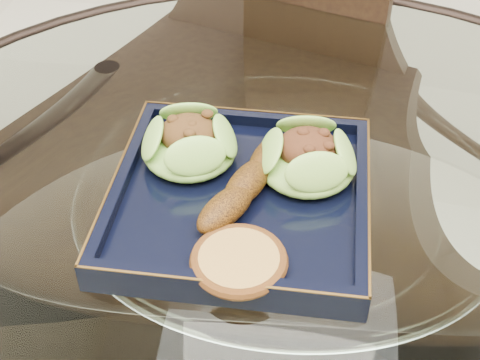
# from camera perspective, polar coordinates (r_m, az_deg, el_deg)

# --- Properties ---
(dining_table) EXTENTS (1.13, 1.13, 0.77)m
(dining_table) POSITION_cam_1_polar(r_m,az_deg,el_deg) (0.83, 3.41, -11.84)
(dining_table) COLOR white
(dining_table) RESTS_ON ground
(dining_chair) EXTENTS (0.47, 0.47, 0.86)m
(dining_chair) POSITION_cam_1_polar(r_m,az_deg,el_deg) (1.21, 1.25, 1.14)
(dining_chair) COLOR black
(dining_chair) RESTS_ON ground
(navy_plate) EXTENTS (0.27, 0.27, 0.02)m
(navy_plate) POSITION_cam_1_polar(r_m,az_deg,el_deg) (0.72, -0.00, -1.81)
(navy_plate) COLOR black
(navy_plate) RESTS_ON dining_table
(lettuce_wrap_left) EXTENTS (0.12, 0.12, 0.04)m
(lettuce_wrap_left) POSITION_cam_1_polar(r_m,az_deg,el_deg) (0.74, -4.34, 2.92)
(lettuce_wrap_left) COLOR #60A42F
(lettuce_wrap_left) RESTS_ON navy_plate
(lettuce_wrap_right) EXTENTS (0.13, 0.13, 0.04)m
(lettuce_wrap_right) POSITION_cam_1_polar(r_m,az_deg,el_deg) (0.72, 5.73, 1.69)
(lettuce_wrap_right) COLOR olive
(lettuce_wrap_right) RESTS_ON navy_plate
(roasted_plantain) EXTENTS (0.09, 0.16, 0.03)m
(roasted_plantain) POSITION_cam_1_polar(r_m,az_deg,el_deg) (0.70, 0.64, -0.22)
(roasted_plantain) COLOR #573009
(roasted_plantain) RESTS_ON navy_plate
(crumb_patty) EXTENTS (0.11, 0.11, 0.02)m
(crumb_patty) POSITION_cam_1_polar(r_m,az_deg,el_deg) (0.63, -0.10, -7.02)
(crumb_patty) COLOR #BA8C3E
(crumb_patty) RESTS_ON navy_plate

